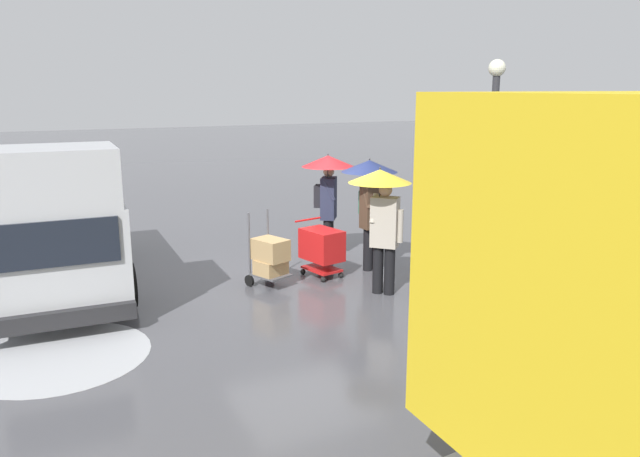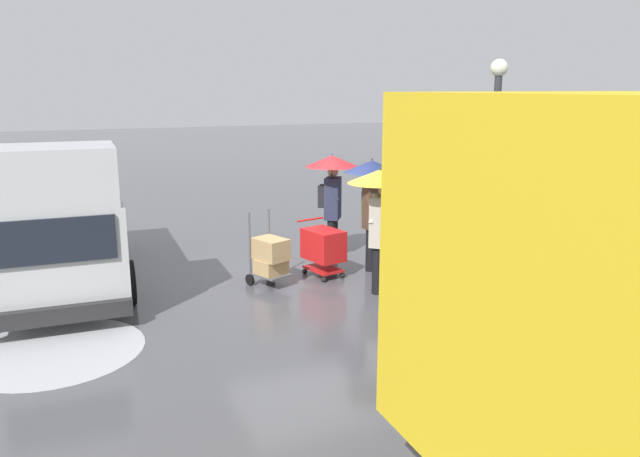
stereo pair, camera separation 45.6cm
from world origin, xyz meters
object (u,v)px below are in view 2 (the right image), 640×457
object	(u,v)px
hand_dolly_boxes	(270,257)
pedestrian_black_side	(382,203)
shopping_cart_vendor	(323,246)
pedestrian_pink_side	(373,189)
street_lamp	(494,152)
cargo_van_parked_right	(58,221)
pedestrian_white_side	(332,182)

from	to	relation	value
hand_dolly_boxes	pedestrian_black_side	bearing A→B (deg)	144.08
hand_dolly_boxes	shopping_cart_vendor	bearing A→B (deg)	-171.54
pedestrian_pink_side	pedestrian_black_side	bearing A→B (deg)	67.70
shopping_cart_vendor	street_lamp	bearing A→B (deg)	142.13
cargo_van_parked_right	shopping_cart_vendor	xyz separation A→B (m)	(-4.43, 1.23, -0.61)
cargo_van_parked_right	shopping_cart_vendor	distance (m)	4.64
shopping_cart_vendor	cargo_van_parked_right	bearing A→B (deg)	-15.45
cargo_van_parked_right	street_lamp	xyz separation A→B (m)	(-6.73, 3.01, 1.19)
pedestrian_pink_side	street_lamp	size ratio (longest dim) A/B	0.56
shopping_cart_vendor	pedestrian_white_side	world-z (taller)	pedestrian_white_side
hand_dolly_boxes	pedestrian_pink_side	size ratio (longest dim) A/B	0.61
shopping_cart_vendor	street_lamp	world-z (taller)	street_lamp
pedestrian_pink_side	hand_dolly_boxes	bearing A→B (deg)	3.57
pedestrian_white_side	street_lamp	xyz separation A→B (m)	(-1.66, 2.82, 0.80)
shopping_cart_vendor	street_lamp	xyz separation A→B (m)	(-2.30, 1.79, 1.80)
pedestrian_black_side	pedestrian_white_side	bearing A→B (deg)	-93.72
shopping_cart_vendor	pedestrian_pink_side	size ratio (longest dim) A/B	0.47
hand_dolly_boxes	pedestrian_white_side	world-z (taller)	pedestrian_white_side
pedestrian_pink_side	cargo_van_parked_right	bearing A→B (deg)	-13.02
pedestrian_black_side	pedestrian_white_side	xyz separation A→B (m)	(-0.15, -2.33, 0.00)
hand_dolly_boxes	pedestrian_white_side	size ratio (longest dim) A/B	0.61
hand_dolly_boxes	street_lamp	world-z (taller)	street_lamp
pedestrian_white_side	pedestrian_pink_side	bearing A→B (deg)	108.88
shopping_cart_vendor	pedestrian_black_side	bearing A→B (deg)	110.54
hand_dolly_boxes	pedestrian_black_side	distance (m)	2.19
hand_dolly_boxes	pedestrian_black_side	xyz separation A→B (m)	(-1.56, 1.13, 1.04)
pedestrian_pink_side	pedestrian_black_side	size ratio (longest dim) A/B	1.00
shopping_cart_vendor	hand_dolly_boxes	distance (m)	1.09
hand_dolly_boxes	pedestrian_black_side	size ratio (longest dim) A/B	0.61
pedestrian_black_side	pedestrian_pink_side	bearing A→B (deg)	-112.30
cargo_van_parked_right	pedestrian_black_side	size ratio (longest dim) A/B	2.51
pedestrian_white_side	shopping_cart_vendor	bearing A→B (deg)	58.54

